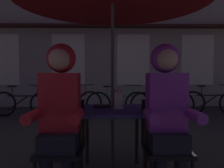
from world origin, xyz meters
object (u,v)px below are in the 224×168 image
chair_left (62,142)px  chair_right (165,141)px  lantern (118,98)px  person_right_hooded (167,104)px  book (102,106)px  bicycle_nearest (23,103)px  bicycle_fourth (162,104)px  bicycle_fifth (212,103)px  bicycle_second (71,103)px  person_left_hooded (60,105)px  cafe_table (113,118)px  bicycle_third (118,103)px

chair_left → chair_right: bearing=0.0°
lantern → person_right_hooded: size_ratio=0.17×
lantern → book: size_ratio=1.16×
bicycle_nearest → bicycle_fourth: size_ratio=1.00×
bicycle_fifth → bicycle_nearest: bearing=-179.0°
bicycle_nearest → bicycle_second: bearing=3.4°
person_left_hooded → bicycle_second: size_ratio=0.85×
cafe_table → book: size_ratio=3.70×
chair_right → bicycle_nearest: (-2.76, 3.74, -0.14)m
lantern → bicycle_fifth: 4.41m
chair_left → person_right_hooded: person_right_hooded is taller
chair_left → book: (0.36, 0.49, 0.26)m
cafe_table → bicycle_fifth: size_ratio=0.44×
cafe_table → bicycle_third: 3.35m
lantern → person_right_hooded: 0.61m
bicycle_nearest → book: (2.16, -3.26, 0.41)m
lantern → bicycle_fourth: size_ratio=0.14×
person_right_hooded → bicycle_fifth: person_right_hooded is taller
chair_right → bicycle_nearest: 4.65m
chair_right → bicycle_fourth: (0.87, 3.58, -0.14)m
bicycle_second → book: bearing=-74.6°
lantern → bicycle_fourth: bearing=68.0°
bicycle_second → bicycle_third: bearing=-5.3°
chair_left → bicycle_fifth: 5.03m
person_right_hooded → bicycle_third: 3.80m
chair_right → bicycle_third: bearing=94.2°
bicycle_third → book: (-0.32, -3.21, 0.41)m
bicycle_second → person_right_hooded: bearing=-68.7°
cafe_table → bicycle_nearest: (-2.28, 3.38, -0.29)m
chair_right → person_left_hooded: person_left_hooded is taller
bicycle_nearest → book: size_ratio=8.40×
person_left_hooded → bicycle_fourth: bearing=63.3°
bicycle_nearest → bicycle_third: (2.48, -0.04, 0.00)m
bicycle_third → person_left_hooded: bearing=-100.4°
bicycle_second → book: bicycle_second is taller
bicycle_fifth → person_right_hooded: bearing=-120.4°
bicycle_fifth → person_left_hooded: bearing=-129.8°
person_left_hooded → bicycle_fourth: (1.83, 3.63, -0.50)m
chair_left → bicycle_nearest: 4.16m
lantern → bicycle_fourth: (1.29, 3.19, -0.51)m
person_right_hooded → book: (-0.60, 0.55, -0.09)m
bicycle_fourth → bicycle_third: bearing=173.8°
bicycle_nearest → bicycle_third: 2.48m
bicycle_nearest → cafe_table: bearing=-56.0°
person_right_hooded → bicycle_fourth: person_right_hooded is taller
bicycle_fourth → bicycle_fifth: bearing=10.3°
bicycle_second → chair_left: bearing=-81.8°
person_right_hooded → bicycle_second: 4.19m
bicycle_fourth → book: bicycle_fourth is taller
chair_left → bicycle_fifth: bearing=49.8°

